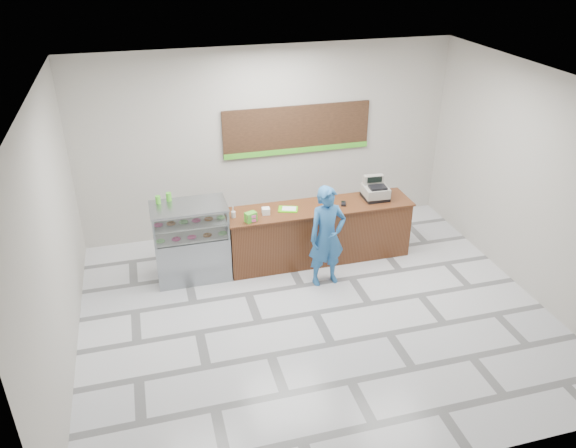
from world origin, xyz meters
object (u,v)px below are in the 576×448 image
object	(u,v)px
display_case	(191,241)
customer	(327,236)
sales_counter	(319,232)
serving_tray	(288,209)
cash_register	(375,191)

from	to	relation	value
display_case	customer	xyz separation A→B (m)	(2.10, -0.76, 0.18)
sales_counter	serving_tray	distance (m)	0.76
cash_register	serving_tray	distance (m)	1.60
cash_register	customer	xyz separation A→B (m)	(-1.16, -0.81, -0.32)
cash_register	customer	world-z (taller)	customer
cash_register	sales_counter	bearing A→B (deg)	-173.69
sales_counter	customer	size ratio (longest dim) A/B	1.90
display_case	serving_tray	world-z (taller)	display_case
display_case	cash_register	distance (m)	3.30
cash_register	serving_tray	world-z (taller)	cash_register
sales_counter	cash_register	world-z (taller)	cash_register
cash_register	display_case	bearing A→B (deg)	-175.71
serving_tray	customer	xyz separation A→B (m)	(0.44, -0.77, -0.18)
display_case	serving_tray	size ratio (longest dim) A/B	3.47
sales_counter	cash_register	xyz separation A→B (m)	(1.04, 0.05, 0.66)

